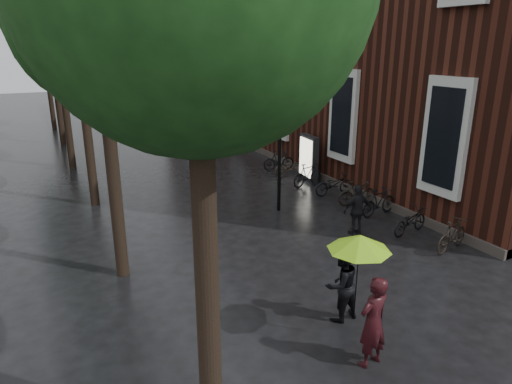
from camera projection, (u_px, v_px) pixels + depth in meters
brick_building at (322, 39)px, 26.84m from camera, size 10.20×33.20×12.00m
street_trees at (63, 26)px, 17.49m from camera, size 4.33×34.03×8.91m
person_burgundy at (373, 322)px, 8.25m from camera, size 0.71×0.52×1.80m
person_black at (341, 284)px, 9.67m from camera, size 0.86×0.69×1.66m
lime_umbrella at (359, 242)px, 8.51m from camera, size 1.22×1.22×1.79m
pedestrian_walking at (357, 210)px, 14.08m from camera, size 0.98×0.51×1.61m
parked_bicycles at (341, 188)px, 17.47m from camera, size 1.99×10.73×0.99m
ad_lightbox at (308, 158)px, 19.74m from camera, size 0.30×1.32×1.99m
lamp_post at (280, 140)px, 15.62m from camera, size 0.22×0.22×4.24m
cycle_sign at (92, 136)px, 20.40m from camera, size 0.14×0.49×2.71m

